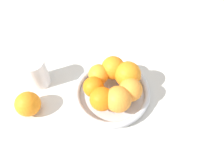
# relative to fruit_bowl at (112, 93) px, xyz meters

# --- Properties ---
(ground_plane) EXTENTS (4.00, 4.00, 0.00)m
(ground_plane) POSITION_rel_fruit_bowl_xyz_m (0.00, 0.00, -0.02)
(ground_plane) COLOR beige
(fruit_bowl) EXTENTS (0.25, 0.25, 0.03)m
(fruit_bowl) POSITION_rel_fruit_bowl_xyz_m (0.00, 0.00, 0.00)
(fruit_bowl) COLOR silver
(fruit_bowl) RESTS_ON ground_plane
(orange_pile) EXTENTS (0.19, 0.19, 0.08)m
(orange_pile) POSITION_rel_fruit_bowl_xyz_m (0.00, 0.01, 0.05)
(orange_pile) COLOR orange
(orange_pile) RESTS_ON fruit_bowl
(stray_orange) EXTENTS (0.08, 0.08, 0.08)m
(stray_orange) POSITION_rel_fruit_bowl_xyz_m (-0.05, -0.26, 0.02)
(stray_orange) COLOR orange
(stray_orange) RESTS_ON ground_plane
(drinking_glass) EXTENTS (0.07, 0.07, 0.10)m
(drinking_glass) POSITION_rel_fruit_bowl_xyz_m (-0.15, -0.20, 0.04)
(drinking_glass) COLOR white
(drinking_glass) RESTS_ON ground_plane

